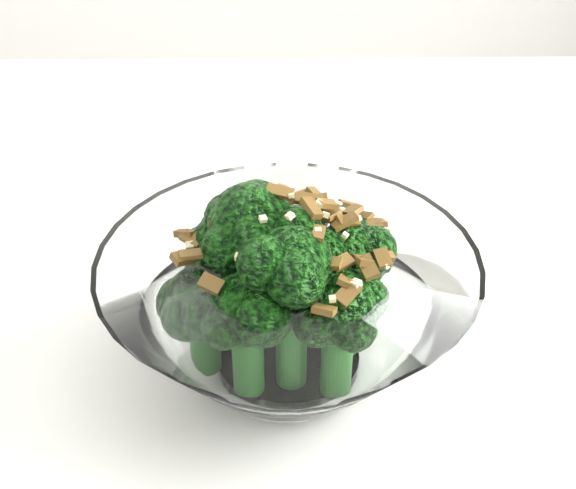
{
  "coord_description": "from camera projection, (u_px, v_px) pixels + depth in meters",
  "views": [
    {
      "loc": [
        0.27,
        -0.36,
        1.12
      ],
      "look_at": [
        0.3,
        0.02,
        0.85
      ],
      "focal_mm": 50.0,
      "sensor_mm": 36.0,
      "label": 1
    }
  ],
  "objects": [
    {
      "name": "broccoli_dish",
      "position": [
        287.0,
        303.0,
        0.49
      ],
      "size": [
        0.23,
        0.23,
        0.13
      ],
      "color": "white",
      "rests_on": "table"
    }
  ]
}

